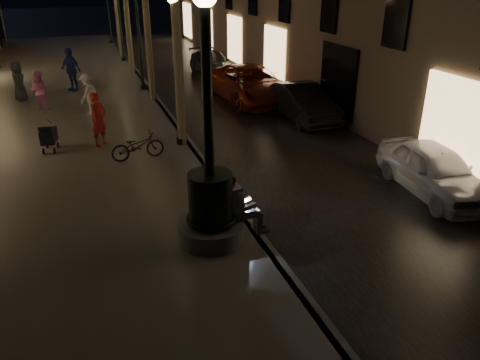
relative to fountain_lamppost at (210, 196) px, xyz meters
name	(u,v)px	position (x,y,z in m)	size (l,w,h in m)	color
ground	(154,98)	(1.00, 13.00, -1.21)	(120.00, 120.00, 0.00)	black
cobble_lane	(217,93)	(4.00, 13.00, -1.20)	(6.00, 45.00, 0.02)	black
promenade	(61,103)	(-3.00, 13.00, -1.11)	(8.00, 45.00, 0.20)	#6A655D
curb_strip	(154,96)	(1.00, 13.00, -1.11)	(0.25, 45.00, 0.20)	#59595B
fountain_lamppost	(210,196)	(0.00, 0.00, 0.00)	(1.40, 1.40, 5.21)	#59595B
seated_man_laptop	(239,204)	(0.61, 0.00, -0.29)	(1.01, 0.34, 1.38)	gray
lamp_curb_a	(176,48)	(0.70, 6.00, 2.02)	(0.36, 0.36, 4.81)	black
lamp_curb_b	(138,22)	(0.70, 14.00, 2.02)	(0.36, 0.36, 4.81)	black
lamp_curb_c	(119,9)	(0.70, 22.00, 2.02)	(0.36, 0.36, 4.81)	black
lamp_curb_d	(107,1)	(0.70, 30.00, 2.02)	(0.36, 0.36, 4.81)	black
stroller	(49,136)	(-3.28, 6.69, -0.52)	(0.52, 0.97, 0.98)	black
car_front	(434,170)	(6.20, 0.66, -0.57)	(1.52, 3.78, 1.29)	#ADAFB5
car_second	(302,102)	(5.90, 7.75, -0.53)	(1.44, 4.13, 1.36)	black
car_third	(251,84)	(5.00, 11.00, -0.44)	(2.55, 5.52, 1.54)	maroon
car_rear	(212,63)	(5.00, 17.19, -0.59)	(1.74, 4.27, 1.24)	#2B2B30
pedestrian_red	(99,119)	(-1.75, 6.73, -0.15)	(0.63, 0.41, 1.72)	red
pedestrian_pink	(40,90)	(-3.68, 11.88, -0.24)	(0.75, 0.59, 1.55)	pink
pedestrian_white	(88,94)	(-1.87, 10.62, -0.22)	(1.02, 0.59, 1.58)	silver
pedestrian_blue	(71,70)	(-2.42, 14.84, -0.03)	(1.14, 0.48, 1.95)	navy
pedestrian_dark	(18,81)	(-4.58, 13.71, -0.18)	(0.81, 0.53, 1.66)	#313136
bicycle	(138,146)	(-0.79, 5.11, -0.60)	(0.55, 1.57, 0.83)	black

